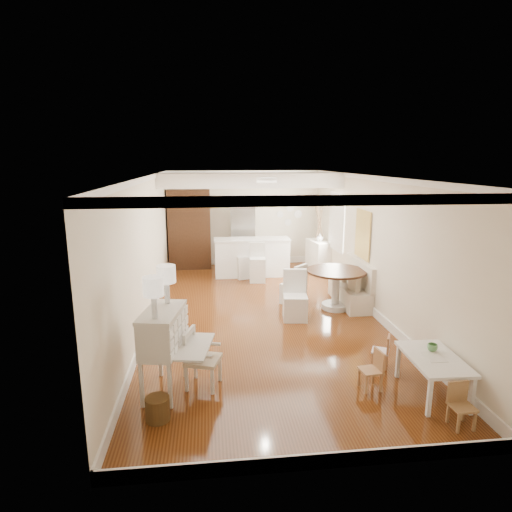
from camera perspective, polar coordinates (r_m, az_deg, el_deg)
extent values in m
plane|color=brown|center=(8.83, 0.89, -7.89)|extent=(9.00, 9.00, 0.00)
cube|color=white|center=(8.27, 0.96, 10.60)|extent=(4.50, 9.00, 0.04)
cube|color=beige|center=(12.85, -1.65, 5.08)|extent=(4.50, 0.04, 2.80)
cube|color=beige|center=(4.20, 8.94, -11.35)|extent=(4.50, 0.04, 2.80)
cube|color=beige|center=(8.45, -14.39, 0.67)|extent=(0.04, 9.00, 2.80)
cube|color=beige|center=(9.00, 15.28, 1.34)|extent=(0.04, 9.00, 2.80)
cube|color=white|center=(10.46, -0.62, 10.05)|extent=(4.50, 0.45, 0.36)
cube|color=tan|center=(9.42, 14.02, 2.83)|extent=(0.04, 0.84, 1.04)
cube|color=white|center=(11.20, 10.74, 4.50)|extent=(0.04, 1.10, 1.40)
cylinder|color=#381E11|center=(12.74, -7.09, 6.95)|extent=(0.30, 0.03, 0.30)
cylinder|color=white|center=(7.78, 1.43, 10.09)|extent=(0.36, 0.36, 0.08)
cube|color=beige|center=(6.03, -12.20, -12.30)|extent=(1.07, 1.08, 1.17)
cube|color=silver|center=(6.13, -7.06, -13.43)|extent=(0.60, 0.60, 0.82)
cylinder|color=#503619|center=(5.64, -12.99, -19.23)|extent=(0.34, 0.34, 0.30)
cube|color=white|center=(6.41, 22.45, -14.54)|extent=(0.70, 1.12, 0.55)
cube|color=#B37E51|center=(6.27, 15.03, -14.45)|extent=(0.31, 0.31, 0.57)
cube|color=tan|center=(6.95, 16.26, -12.00)|extent=(0.34, 0.34, 0.52)
cube|color=#997045|center=(5.86, 25.81, -17.58)|extent=(0.28, 0.28, 0.54)
cube|color=silver|center=(9.58, 12.42, -3.44)|extent=(0.52, 1.60, 0.98)
cylinder|color=#402214|center=(9.22, 10.58, -4.41)|extent=(1.64, 1.64, 0.85)
cube|color=white|center=(8.49, 5.26, -5.28)|extent=(0.52, 0.54, 0.98)
cube|color=silver|center=(9.43, 5.00, -3.71)|extent=(0.62, 0.62, 0.90)
cube|color=white|center=(11.65, -0.56, -0.15)|extent=(2.05, 0.65, 1.03)
cube|color=silver|center=(11.41, -1.72, -0.62)|extent=(0.47, 0.47, 0.95)
cube|color=white|center=(11.06, 0.20, -0.91)|extent=(0.44, 0.44, 1.00)
cube|color=#381E11|center=(12.54, -8.84, 3.58)|extent=(1.20, 0.60, 2.30)
imported|color=silver|center=(12.61, -0.15, 2.64)|extent=(0.75, 0.65, 1.80)
cube|color=white|center=(12.15, 8.31, -0.06)|extent=(0.56, 0.99, 0.90)
imported|color=#5A9A5A|center=(6.44, 22.46, -11.22)|extent=(0.15, 0.15, 0.10)
imported|color=silver|center=(12.02, 8.50, 2.49)|extent=(0.24, 0.24, 0.21)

